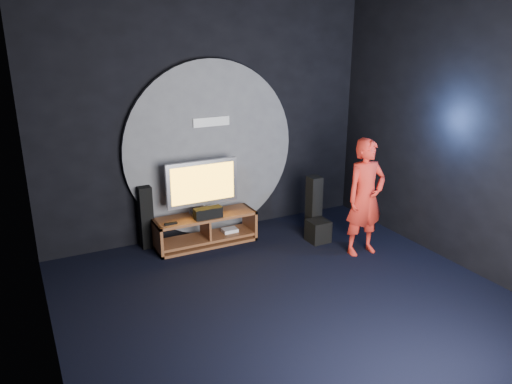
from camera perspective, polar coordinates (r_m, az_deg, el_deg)
floor at (r=5.82m, az=4.38°, el=-12.89°), size 5.00×5.00×0.00m
back_wall at (r=7.33m, az=-5.46°, el=8.37°), size 5.00×0.04×3.50m
left_wall at (r=4.42m, az=-24.02°, el=0.08°), size 0.04×5.00×3.50m
right_wall at (r=6.76m, az=23.36°, el=6.09°), size 0.04×5.00×3.50m
wall_disc_panel at (r=7.37m, az=-5.20°, el=4.87°), size 2.60×0.11×2.60m
media_console at (r=7.28m, az=-5.73°, el=-4.51°), size 1.46×0.45×0.45m
tv at (r=7.10m, az=-6.15°, el=0.79°), size 1.05×0.22×0.79m
center_speaker at (r=7.05m, az=-5.51°, el=-2.39°), size 0.40×0.15×0.15m
remote at (r=6.91m, az=-9.71°, el=-3.59°), size 0.18×0.05×0.02m
tower_speaker_left at (r=7.24m, az=-12.48°, el=-2.80°), size 0.18×0.20×0.91m
tower_speaker_right at (r=7.56m, az=6.61°, el=-1.56°), size 0.18×0.20×0.91m
subwoofer at (r=7.41m, az=7.11°, el=-4.43°), size 0.29×0.29×0.32m
player at (r=6.93m, az=12.39°, el=-0.61°), size 0.60×0.40×1.62m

